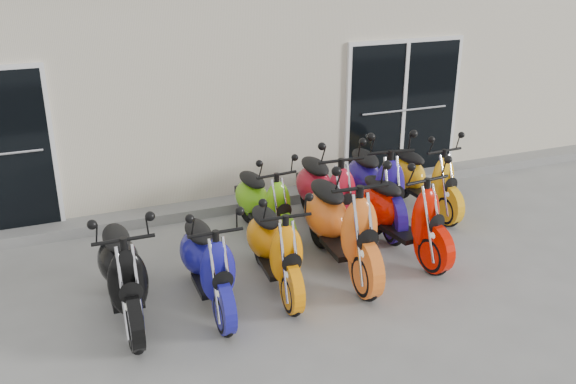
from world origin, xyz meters
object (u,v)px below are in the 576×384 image
at_px(scooter_front_black, 122,260).
at_px(scooter_front_red, 402,202).
at_px(scooter_front_orange_b, 341,212).
at_px(scooter_back_red, 327,182).
at_px(scooter_front_orange_a, 275,236).
at_px(scooter_back_blue, 376,174).
at_px(scooter_back_green, 264,193).
at_px(scooter_back_yellow, 425,169).
at_px(scooter_front_blue, 207,252).

bearing_deg(scooter_front_black, scooter_front_red, 4.73).
xyz_separation_m(scooter_front_orange_b, scooter_back_red, (0.31, 1.08, -0.05)).
xyz_separation_m(scooter_front_black, scooter_back_red, (2.87, 1.19, 0.03)).
bearing_deg(scooter_front_black, scooter_front_orange_a, 1.15).
distance_m(scooter_front_orange_b, scooter_back_blue, 1.47).
height_order(scooter_front_black, scooter_back_green, scooter_front_black).
bearing_deg(scooter_front_orange_b, scooter_front_orange_a, -170.86).
distance_m(scooter_front_black, scooter_back_red, 3.11).
distance_m(scooter_front_red, scooter_back_blue, 0.92).
relative_size(scooter_back_green, scooter_back_yellow, 0.98).
distance_m(scooter_front_blue, scooter_front_red, 2.61).
bearing_deg(scooter_front_orange_b, scooter_back_yellow, 34.45).
bearing_deg(scooter_back_yellow, scooter_back_green, 176.51).
relative_size(scooter_front_black, scooter_front_orange_a, 1.05).
height_order(scooter_front_black, scooter_front_blue, scooter_front_black).
bearing_deg(scooter_front_orange_a, scooter_back_blue, 34.38).
bearing_deg(scooter_back_red, scooter_front_red, -55.77).
distance_m(scooter_front_red, scooter_back_red, 1.11).
distance_m(scooter_back_red, scooter_back_yellow, 1.61).
height_order(scooter_front_orange_a, scooter_back_blue, scooter_back_blue).
bearing_deg(scooter_front_red, scooter_back_green, 136.88).
bearing_deg(scooter_front_orange_a, scooter_front_red, 11.04).
distance_m(scooter_front_blue, scooter_back_yellow, 3.85).
relative_size(scooter_front_red, scooter_back_blue, 0.94).
bearing_deg(scooter_back_yellow, scooter_back_blue, -174.34).
xyz_separation_m(scooter_front_orange_a, scooter_back_red, (1.19, 1.17, 0.07)).
bearing_deg(scooter_front_blue, scooter_front_red, 7.77).
bearing_deg(scooter_back_green, scooter_back_blue, -11.06).
bearing_deg(scooter_front_orange_a, scooter_front_black, -175.90).
relative_size(scooter_front_orange_b, scooter_back_blue, 1.03).
distance_m(scooter_front_orange_a, scooter_back_green, 1.33).
distance_m(scooter_front_orange_b, scooter_back_red, 1.12).
height_order(scooter_front_orange_b, scooter_back_blue, scooter_front_orange_b).
height_order(scooter_front_blue, scooter_back_blue, scooter_back_blue).
bearing_deg(scooter_back_green, scooter_front_black, -152.61).
bearing_deg(scooter_front_black, scooter_back_yellow, 16.72).
relative_size(scooter_front_red, scooter_back_green, 1.11).
xyz_separation_m(scooter_front_blue, scooter_back_yellow, (3.60, 1.37, -0.01)).
relative_size(scooter_front_black, scooter_front_orange_b, 0.89).
bearing_deg(scooter_back_red, scooter_front_orange_b, -104.09).
bearing_deg(scooter_back_blue, scooter_front_orange_b, -126.82).
xyz_separation_m(scooter_front_orange_a, scooter_back_blue, (1.92, 1.14, 0.09)).
bearing_deg(scooter_back_green, scooter_back_yellow, -5.98).
bearing_deg(scooter_back_red, scooter_back_green, 174.00).
bearing_deg(scooter_front_red, scooter_front_blue, -179.68).
bearing_deg(scooter_front_black, scooter_back_green, 33.61).
height_order(scooter_front_black, scooter_front_red, scooter_front_red).
xyz_separation_m(scooter_back_red, scooter_back_blue, (0.73, -0.03, 0.03)).
bearing_deg(scooter_front_red, scooter_back_blue, 74.63).
distance_m(scooter_front_red, scooter_back_green, 1.80).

